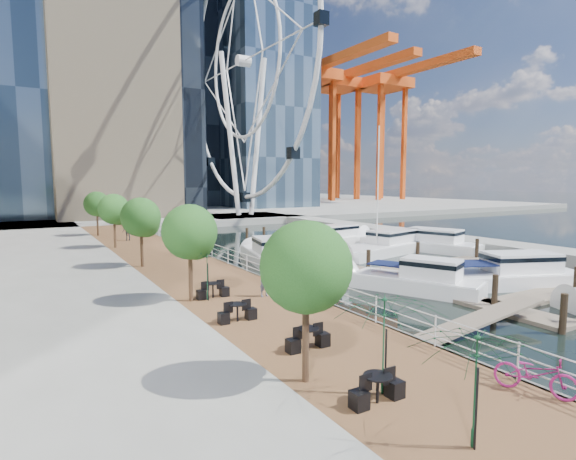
% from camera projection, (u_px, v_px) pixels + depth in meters
% --- Properties ---
extents(ground, '(520.00, 520.00, 0.00)m').
position_uv_depth(ground, '(425.00, 307.00, 23.77)').
color(ground, black).
rests_on(ground, ground).
extents(boardwalk, '(6.00, 60.00, 1.00)m').
position_uv_depth(boardwalk, '(174.00, 268.00, 31.99)').
color(boardwalk, brown).
rests_on(boardwalk, ground).
extents(seawall, '(0.25, 60.00, 1.00)m').
position_uv_depth(seawall, '(214.00, 264.00, 33.51)').
color(seawall, '#595954').
rests_on(seawall, ground).
extents(land_far, '(200.00, 114.00, 1.00)m').
position_uv_depth(land_far, '(107.00, 206.00, 110.95)').
color(land_far, gray).
rests_on(land_far, ground).
extents(breakwater, '(4.00, 60.00, 1.00)m').
position_uv_depth(breakwater, '(413.00, 236.00, 50.96)').
color(breakwater, gray).
rests_on(breakwater, ground).
extents(pier, '(14.00, 12.00, 1.00)m').
position_uv_depth(pier, '(245.00, 218.00, 75.29)').
color(pier, gray).
rests_on(pier, ground).
extents(railing, '(0.10, 60.00, 1.05)m').
position_uv_depth(railing, '(212.00, 251.00, 33.34)').
color(railing, white).
rests_on(railing, boardwalk).
extents(floating_docks, '(16.00, 34.00, 2.60)m').
position_uv_depth(floating_docks, '(399.00, 258.00, 36.29)').
color(floating_docks, '#6D6051').
rests_on(floating_docks, ground).
extents(ferris_wheel, '(5.80, 45.60, 47.80)m').
position_uv_depth(ferris_wheel, '(243.00, 62.00, 72.53)').
color(ferris_wheel, white).
rests_on(ferris_wheel, ground).
extents(port_cranes, '(40.00, 52.00, 38.00)m').
position_uv_depth(port_cranes, '(342.00, 138.00, 137.72)').
color(port_cranes, '#D84C14').
rests_on(port_cranes, ground).
extents(street_trees, '(2.60, 42.60, 4.60)m').
position_uv_depth(street_trees, '(141.00, 217.00, 29.50)').
color(street_trees, '#3F2B1C').
rests_on(street_trees, ground).
extents(cafe_tables, '(2.50, 13.70, 0.74)m').
position_uv_depth(cafe_tables, '(270.00, 324.00, 16.64)').
color(cafe_tables, black).
rests_on(cafe_tables, ground).
extents(yacht_foreground, '(11.77, 7.09, 2.15)m').
position_uv_depth(yacht_foreground, '(502.00, 286.00, 28.52)').
color(yacht_foreground, white).
rests_on(yacht_foreground, ground).
extents(bicycle, '(1.48, 2.16, 1.08)m').
position_uv_depth(bicycle, '(536.00, 374.00, 11.98)').
color(bicycle, '#99165E').
rests_on(bicycle, boardwalk).
extents(pedestrian_near, '(0.60, 0.44, 1.54)m').
position_uv_depth(pedestrian_near, '(265.00, 281.00, 22.03)').
color(pedestrian_near, '#50576A').
rests_on(pedestrian_near, boardwalk).
extents(pedestrian_mid, '(0.90, 0.92, 1.49)m').
position_uv_depth(pedestrian_mid, '(184.00, 245.00, 34.68)').
color(pedestrian_mid, '#87705D').
rests_on(pedestrian_mid, boardwalk).
extents(pedestrian_far, '(1.03, 0.47, 1.71)m').
position_uv_depth(pedestrian_far, '(128.00, 232.00, 42.89)').
color(pedestrian_far, '#373A45').
rests_on(pedestrian_far, boardwalk).
extents(moored_yachts, '(21.95, 31.31, 11.50)m').
position_uv_depth(moored_yachts, '(385.00, 256.00, 40.23)').
color(moored_yachts, white).
rests_on(moored_yachts, ground).
extents(cafe_seating, '(3.99, 17.61, 2.76)m').
position_uv_depth(cafe_seating, '(316.00, 318.00, 14.18)').
color(cafe_seating, '#0E351C').
rests_on(cafe_seating, ground).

